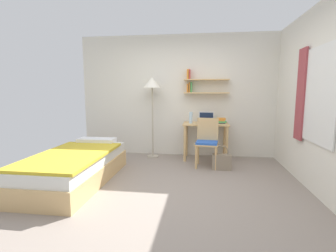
# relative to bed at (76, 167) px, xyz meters

# --- Properties ---
(ground_plane) EXTENTS (5.28, 5.28, 0.00)m
(ground_plane) POSITION_rel_bed_xyz_m (1.46, -0.10, -0.24)
(ground_plane) COLOR gray
(wall_back) EXTENTS (4.40, 0.27, 2.60)m
(wall_back) POSITION_rel_bed_xyz_m (1.47, 1.93, 1.07)
(wall_back) COLOR silver
(wall_back) RESTS_ON ground_plane
(wall_right) EXTENTS (0.10, 4.40, 2.60)m
(wall_right) POSITION_rel_bed_xyz_m (3.48, -0.08, 1.06)
(wall_right) COLOR silver
(wall_right) RESTS_ON ground_plane
(bed) EXTENTS (0.99, 2.06, 0.54)m
(bed) POSITION_rel_bed_xyz_m (0.00, 0.00, 0.00)
(bed) COLOR tan
(bed) RESTS_ON ground_plane
(desk) EXTENTS (0.92, 0.54, 0.76)m
(desk) POSITION_rel_bed_xyz_m (2.01, 1.60, 0.36)
(desk) COLOR tan
(desk) RESTS_ON ground_plane
(desk_chair) EXTENTS (0.45, 0.42, 0.90)m
(desk_chair) POSITION_rel_bed_xyz_m (2.03, 1.11, 0.26)
(desk_chair) COLOR tan
(desk_chair) RESTS_ON ground_plane
(standing_lamp) EXTENTS (0.39, 0.39, 1.70)m
(standing_lamp) POSITION_rel_bed_xyz_m (0.89, 1.64, 1.25)
(standing_lamp) COLOR #B2A893
(standing_lamp) RESTS_ON ground_plane
(laptop) EXTENTS (0.32, 0.24, 0.23)m
(laptop) POSITION_rel_bed_xyz_m (2.02, 1.69, 0.57)
(laptop) COLOR #B7BABF
(laptop) RESTS_ON desk
(water_bottle) EXTENTS (0.07, 0.07, 0.23)m
(water_bottle) POSITION_rel_bed_xyz_m (1.70, 1.54, 0.63)
(water_bottle) COLOR silver
(water_bottle) RESTS_ON desk
(book_stack) EXTENTS (0.20, 0.25, 0.10)m
(book_stack) POSITION_rel_bed_xyz_m (2.32, 1.66, 0.57)
(book_stack) COLOR #333338
(book_stack) RESTS_ON desk
(handbag) EXTENTS (0.34, 0.13, 0.45)m
(handbag) POSITION_rel_bed_xyz_m (2.29, 0.93, -0.09)
(handbag) COLOR gray
(handbag) RESTS_ON ground_plane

